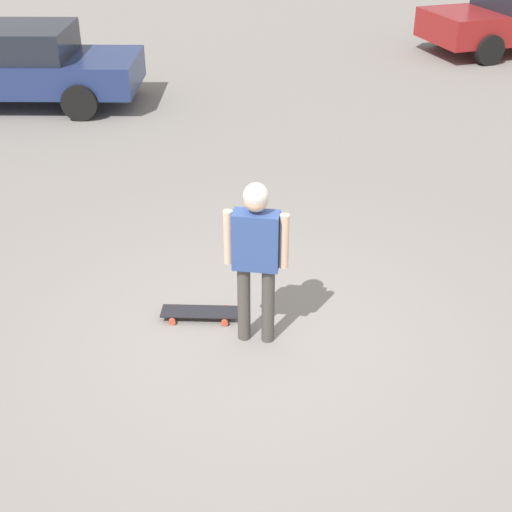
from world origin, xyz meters
TOP-DOWN VIEW (x-y plane):
  - ground_plane at (0.00, 0.00)m, footprint 220.00×220.00m
  - person at (0.00, 0.00)m, footprint 0.34×0.56m
  - skateboard at (-0.47, -0.48)m, footprint 0.44×0.81m
  - car_parked_near at (-8.14, -2.68)m, footprint 2.85×4.98m

SIDE VIEW (x-z plane):
  - ground_plane at x=0.00m, z-range 0.00..0.00m
  - skateboard at x=-0.47m, z-range 0.03..0.11m
  - car_parked_near at x=-8.14m, z-range 0.02..1.43m
  - person at x=0.00m, z-range 0.20..1.85m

